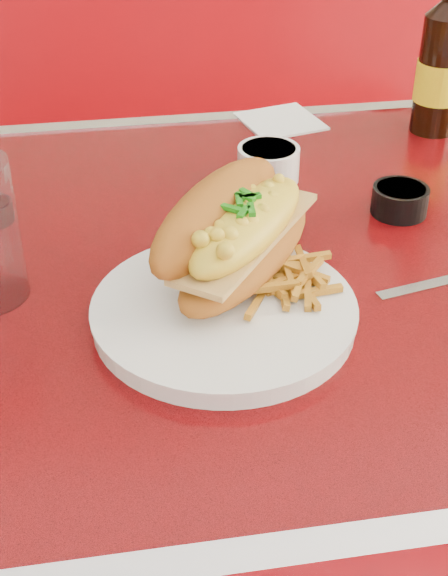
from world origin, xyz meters
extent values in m
cube|color=#B90B0F|center=(0.00, 0.00, 0.75)|extent=(1.20, 0.80, 0.04)
cube|color=silver|center=(0.00, 0.40, 0.75)|extent=(1.22, 0.03, 0.04)
cube|color=silver|center=(0.00, -0.40, 0.75)|extent=(1.22, 0.03, 0.04)
cylinder|color=silver|center=(0.00, 0.00, 0.37)|extent=(0.09, 0.09, 0.72)
cube|color=#A80B11|center=(0.00, 0.78, 0.23)|extent=(1.20, 0.50, 0.45)
cube|color=#A80B11|center=(0.00, 1.00, 0.68)|extent=(1.20, 0.08, 0.45)
cylinder|color=white|center=(-0.12, -0.12, 0.78)|extent=(0.33, 0.33, 0.02)
cylinder|color=white|center=(-0.12, -0.12, 0.79)|extent=(0.33, 0.33, 0.00)
ellipsoid|color=#AB5E1B|center=(-0.09, -0.06, 0.81)|extent=(0.21, 0.25, 0.05)
cube|color=tan|center=(-0.09, -0.06, 0.83)|extent=(0.19, 0.22, 0.01)
ellipsoid|color=yellow|center=(-0.09, -0.06, 0.85)|extent=(0.18, 0.21, 0.05)
ellipsoid|color=#AB5E1B|center=(-0.11, -0.04, 0.85)|extent=(0.22, 0.25, 0.10)
cube|color=#B8B8BC|center=(-0.06, -0.09, 0.79)|extent=(0.06, 0.12, 0.00)
cube|color=#B8B8BC|center=(-0.09, -0.02, 0.79)|extent=(0.03, 0.04, 0.00)
cylinder|color=white|center=(-0.01, 0.18, 0.79)|extent=(0.11, 0.11, 0.05)
cylinder|color=black|center=(-0.01, 0.18, 0.81)|extent=(0.09, 0.09, 0.01)
cylinder|color=black|center=(0.13, 0.07, 0.79)|extent=(0.08, 0.08, 0.03)
cylinder|color=#DD7950|center=(0.13, 0.07, 0.80)|extent=(0.07, 0.07, 0.01)
cylinder|color=black|center=(0.26, 0.30, 0.85)|extent=(0.08, 0.08, 0.17)
cylinder|color=yellow|center=(0.26, 0.30, 0.85)|extent=(0.09, 0.09, 0.06)
cube|color=#B8B8BC|center=(0.10, -0.09, 0.77)|extent=(0.12, 0.04, 0.00)
cube|color=white|center=(0.05, 0.37, 0.77)|extent=(0.13, 0.13, 0.00)
camera|label=1|loc=(-0.23, -0.76, 1.25)|focal=50.00mm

